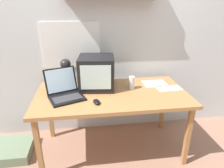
{
  "coord_description": "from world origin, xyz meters",
  "views": [
    {
      "loc": [
        -0.25,
        -1.86,
        1.58
      ],
      "look_at": [
        0.0,
        0.0,
        0.81
      ],
      "focal_mm": 32.0,
      "sensor_mm": 36.0,
      "label": 1
    }
  ],
  "objects_px": {
    "computer_mouse": "(97,102)",
    "open_notebook": "(155,84)",
    "juice_glass": "(132,83)",
    "corner_desk": "(112,98)",
    "floor_cushion": "(12,150)",
    "laptop": "(64,90)",
    "desk_lamp": "(66,68)",
    "crt_monitor": "(97,73)",
    "loose_paper_near_monitor": "(169,88)"
  },
  "relations": [
    {
      "from": "computer_mouse",
      "to": "open_notebook",
      "type": "height_order",
      "value": "computer_mouse"
    },
    {
      "from": "juice_glass",
      "to": "open_notebook",
      "type": "xyz_separation_m",
      "value": [
        0.3,
        0.1,
        -0.06
      ]
    },
    {
      "from": "corner_desk",
      "to": "floor_cushion",
      "type": "height_order",
      "value": "corner_desk"
    },
    {
      "from": "corner_desk",
      "to": "laptop",
      "type": "bearing_deg",
      "value": -179.04
    },
    {
      "from": "corner_desk",
      "to": "open_notebook",
      "type": "bearing_deg",
      "value": 19.42
    },
    {
      "from": "open_notebook",
      "to": "juice_glass",
      "type": "bearing_deg",
      "value": -160.85
    },
    {
      "from": "laptop",
      "to": "desk_lamp",
      "type": "bearing_deg",
      "value": 64.98
    },
    {
      "from": "crt_monitor",
      "to": "juice_glass",
      "type": "distance_m",
      "value": 0.39
    },
    {
      "from": "floor_cushion",
      "to": "loose_paper_near_monitor",
      "type": "bearing_deg",
      "value": -1.16
    },
    {
      "from": "corner_desk",
      "to": "floor_cushion",
      "type": "bearing_deg",
      "value": 176.62
    },
    {
      "from": "juice_glass",
      "to": "computer_mouse",
      "type": "distance_m",
      "value": 0.49
    },
    {
      "from": "crt_monitor",
      "to": "open_notebook",
      "type": "xyz_separation_m",
      "value": [
        0.67,
        0.02,
        -0.17
      ]
    },
    {
      "from": "corner_desk",
      "to": "loose_paper_near_monitor",
      "type": "height_order",
      "value": "loose_paper_near_monitor"
    },
    {
      "from": "desk_lamp",
      "to": "juice_glass",
      "type": "height_order",
      "value": "desk_lamp"
    },
    {
      "from": "laptop",
      "to": "desk_lamp",
      "type": "height_order",
      "value": "desk_lamp"
    },
    {
      "from": "juice_glass",
      "to": "loose_paper_near_monitor",
      "type": "distance_m",
      "value": 0.41
    },
    {
      "from": "floor_cushion",
      "to": "laptop",
      "type": "bearing_deg",
      "value": -6.6
    },
    {
      "from": "laptop",
      "to": "computer_mouse",
      "type": "relative_size",
      "value": 3.78
    },
    {
      "from": "crt_monitor",
      "to": "loose_paper_near_monitor",
      "type": "relative_size",
      "value": 1.49
    },
    {
      "from": "corner_desk",
      "to": "juice_glass",
      "type": "xyz_separation_m",
      "value": [
        0.22,
        0.08,
        0.12
      ]
    },
    {
      "from": "corner_desk",
      "to": "loose_paper_near_monitor",
      "type": "distance_m",
      "value": 0.63
    },
    {
      "from": "open_notebook",
      "to": "loose_paper_near_monitor",
      "type": "xyz_separation_m",
      "value": [
        0.11,
        -0.15,
        0.0
      ]
    },
    {
      "from": "crt_monitor",
      "to": "corner_desk",
      "type": "bearing_deg",
      "value": -42.97
    },
    {
      "from": "open_notebook",
      "to": "loose_paper_near_monitor",
      "type": "relative_size",
      "value": 1.0
    },
    {
      "from": "crt_monitor",
      "to": "loose_paper_near_monitor",
      "type": "xyz_separation_m",
      "value": [
        0.77,
        -0.14,
        -0.17
      ]
    },
    {
      "from": "crt_monitor",
      "to": "open_notebook",
      "type": "height_order",
      "value": "crt_monitor"
    },
    {
      "from": "juice_glass",
      "to": "loose_paper_near_monitor",
      "type": "xyz_separation_m",
      "value": [
        0.41,
        -0.05,
        -0.06
      ]
    },
    {
      "from": "desk_lamp",
      "to": "juice_glass",
      "type": "xyz_separation_m",
      "value": [
        0.69,
        -0.14,
        -0.16
      ]
    },
    {
      "from": "computer_mouse",
      "to": "crt_monitor",
      "type": "bearing_deg",
      "value": 85.59
    },
    {
      "from": "computer_mouse",
      "to": "desk_lamp",
      "type": "bearing_deg",
      "value": 124.21
    },
    {
      "from": "laptop",
      "to": "floor_cushion",
      "type": "xyz_separation_m",
      "value": [
        -0.64,
        0.07,
        -0.73
      ]
    },
    {
      "from": "crt_monitor",
      "to": "loose_paper_near_monitor",
      "type": "distance_m",
      "value": 0.8
    },
    {
      "from": "loose_paper_near_monitor",
      "to": "crt_monitor",
      "type": "bearing_deg",
      "value": 170.04
    },
    {
      "from": "corner_desk",
      "to": "floor_cushion",
      "type": "relative_size",
      "value": 3.65
    },
    {
      "from": "laptop",
      "to": "computer_mouse",
      "type": "bearing_deg",
      "value": -54.03
    },
    {
      "from": "open_notebook",
      "to": "desk_lamp",
      "type": "bearing_deg",
      "value": 177.91
    },
    {
      "from": "crt_monitor",
      "to": "juice_glass",
      "type": "relative_size",
      "value": 2.89
    },
    {
      "from": "juice_glass",
      "to": "loose_paper_near_monitor",
      "type": "height_order",
      "value": "juice_glass"
    },
    {
      "from": "desk_lamp",
      "to": "floor_cushion",
      "type": "height_order",
      "value": "desk_lamp"
    },
    {
      "from": "corner_desk",
      "to": "loose_paper_near_monitor",
      "type": "xyz_separation_m",
      "value": [
        0.63,
        0.03,
        0.06
      ]
    },
    {
      "from": "corner_desk",
      "to": "juice_glass",
      "type": "relative_size",
      "value": 11.15
    },
    {
      "from": "laptop",
      "to": "open_notebook",
      "type": "relative_size",
      "value": 1.62
    },
    {
      "from": "desk_lamp",
      "to": "loose_paper_near_monitor",
      "type": "xyz_separation_m",
      "value": [
        1.09,
        -0.19,
        -0.22
      ]
    },
    {
      "from": "computer_mouse",
      "to": "loose_paper_near_monitor",
      "type": "height_order",
      "value": "computer_mouse"
    },
    {
      "from": "open_notebook",
      "to": "floor_cushion",
      "type": "relative_size",
      "value": 0.63
    },
    {
      "from": "computer_mouse",
      "to": "open_notebook",
      "type": "bearing_deg",
      "value": 29.34
    },
    {
      "from": "laptop",
      "to": "desk_lamp",
      "type": "relative_size",
      "value": 1.35
    },
    {
      "from": "crt_monitor",
      "to": "computer_mouse",
      "type": "xyz_separation_m",
      "value": [
        -0.03,
        -0.37,
        -0.16
      ]
    },
    {
      "from": "laptop",
      "to": "loose_paper_near_monitor",
      "type": "relative_size",
      "value": 1.63
    },
    {
      "from": "desk_lamp",
      "to": "open_notebook",
      "type": "xyz_separation_m",
      "value": [
        0.99,
        -0.04,
        -0.22
      ]
    }
  ]
}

